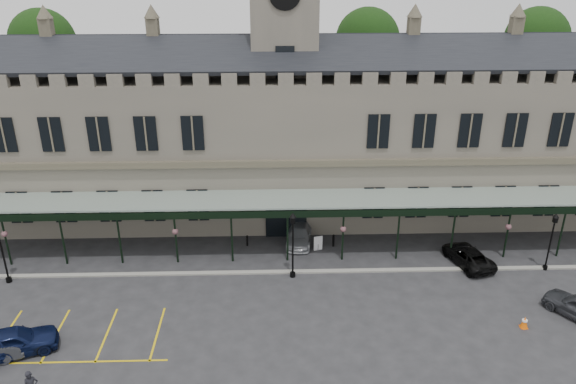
{
  "coord_description": "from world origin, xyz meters",
  "views": [
    {
      "loc": [
        -1.04,
        -28.34,
        21.25
      ],
      "look_at": [
        0.0,
        6.0,
        6.0
      ],
      "focal_mm": 35.0,
      "sensor_mm": 36.0,
      "label": 1
    }
  ],
  "objects_px": {
    "lamp_post_mid": "(293,240)",
    "car_left_a": "(12,342)",
    "station_building": "(284,138)",
    "lamp_post_right": "(552,237)",
    "car_taxi": "(299,234)",
    "car_van": "(468,256)",
    "sign_board": "(318,243)",
    "lamp_post_left": "(0,244)",
    "traffic_cone": "(524,322)",
    "clock_tower": "(284,57)"
  },
  "relations": [
    {
      "from": "lamp_post_mid",
      "to": "car_left_a",
      "type": "bearing_deg",
      "value": -154.75
    },
    {
      "from": "car_left_a",
      "to": "lamp_post_mid",
      "type": "bearing_deg",
      "value": -86.26
    },
    {
      "from": "station_building",
      "to": "lamp_post_right",
      "type": "height_order",
      "value": "station_building"
    },
    {
      "from": "car_taxi",
      "to": "car_van",
      "type": "bearing_deg",
      "value": -10.32
    },
    {
      "from": "station_building",
      "to": "sign_board",
      "type": "distance_m",
      "value": 9.66
    },
    {
      "from": "station_building",
      "to": "car_left_a",
      "type": "distance_m",
      "value": 24.92
    },
    {
      "from": "station_building",
      "to": "lamp_post_left",
      "type": "height_order",
      "value": "station_building"
    },
    {
      "from": "car_left_a",
      "to": "car_van",
      "type": "xyz_separation_m",
      "value": [
        28.73,
        8.9,
        -0.19
      ]
    },
    {
      "from": "car_taxi",
      "to": "lamp_post_left",
      "type": "bearing_deg",
      "value": -159.04
    },
    {
      "from": "lamp_post_mid",
      "to": "lamp_post_right",
      "type": "xyz_separation_m",
      "value": [
        18.0,
        0.41,
        -0.31
      ]
    },
    {
      "from": "station_building",
      "to": "lamp_post_mid",
      "type": "distance_m",
      "value": 11.5
    },
    {
      "from": "lamp_post_left",
      "to": "traffic_cone",
      "type": "relative_size",
      "value": 6.5
    },
    {
      "from": "lamp_post_left",
      "to": "station_building",
      "type": "bearing_deg",
      "value": 29.88
    },
    {
      "from": "station_building",
      "to": "car_left_a",
      "type": "xyz_separation_m",
      "value": [
        -15.73,
        -18.49,
        -5.64
      ]
    },
    {
      "from": "lamp_post_left",
      "to": "lamp_post_right",
      "type": "relative_size",
      "value": 1.13
    },
    {
      "from": "lamp_post_mid",
      "to": "car_taxi",
      "type": "bearing_deg",
      "value": 82.02
    },
    {
      "from": "lamp_post_left",
      "to": "car_taxi",
      "type": "bearing_deg",
      "value": 14.22
    },
    {
      "from": "clock_tower",
      "to": "station_building",
      "type": "bearing_deg",
      "value": -90.0
    },
    {
      "from": "traffic_cone",
      "to": "car_van",
      "type": "height_order",
      "value": "car_van"
    },
    {
      "from": "car_van",
      "to": "car_taxi",
      "type": "bearing_deg",
      "value": -33.13
    },
    {
      "from": "car_taxi",
      "to": "car_van",
      "type": "relative_size",
      "value": 0.98
    },
    {
      "from": "lamp_post_mid",
      "to": "car_van",
      "type": "bearing_deg",
      "value": 6.06
    },
    {
      "from": "station_building",
      "to": "lamp_post_right",
      "type": "bearing_deg",
      "value": -29.93
    },
    {
      "from": "sign_board",
      "to": "car_taxi",
      "type": "xyz_separation_m",
      "value": [
        -1.35,
        1.37,
        0.08
      ]
    },
    {
      "from": "traffic_cone",
      "to": "sign_board",
      "type": "relative_size",
      "value": 0.66
    },
    {
      "from": "station_building",
      "to": "car_taxi",
      "type": "bearing_deg",
      "value": -80.39
    },
    {
      "from": "sign_board",
      "to": "car_van",
      "type": "bearing_deg",
      "value": -27.9
    },
    {
      "from": "car_van",
      "to": "station_building",
      "type": "bearing_deg",
      "value": -52.48
    },
    {
      "from": "clock_tower",
      "to": "lamp_post_mid",
      "type": "relative_size",
      "value": 5.01
    },
    {
      "from": "traffic_cone",
      "to": "lamp_post_mid",
      "type": "bearing_deg",
      "value": 156.15
    },
    {
      "from": "clock_tower",
      "to": "traffic_cone",
      "type": "height_order",
      "value": "clock_tower"
    },
    {
      "from": "lamp_post_right",
      "to": "car_van",
      "type": "height_order",
      "value": "lamp_post_right"
    },
    {
      "from": "traffic_cone",
      "to": "station_building",
      "type": "bearing_deg",
      "value": 129.53
    },
    {
      "from": "clock_tower",
      "to": "traffic_cone",
      "type": "xyz_separation_m",
      "value": [
        14.05,
        -17.11,
        -12.73
      ]
    },
    {
      "from": "clock_tower",
      "to": "car_van",
      "type": "bearing_deg",
      "value": -36.67
    },
    {
      "from": "car_taxi",
      "to": "car_van",
      "type": "distance_m",
      "value": 12.55
    },
    {
      "from": "car_van",
      "to": "lamp_post_right",
      "type": "bearing_deg",
      "value": 153.87
    },
    {
      "from": "car_van",
      "to": "traffic_cone",
      "type": "bearing_deg",
      "value": 81.95
    },
    {
      "from": "sign_board",
      "to": "clock_tower",
      "type": "bearing_deg",
      "value": 92.05
    },
    {
      "from": "clock_tower",
      "to": "car_left_a",
      "type": "bearing_deg",
      "value": -130.24
    },
    {
      "from": "lamp_post_mid",
      "to": "lamp_post_right",
      "type": "height_order",
      "value": "lamp_post_mid"
    },
    {
      "from": "clock_tower",
      "to": "lamp_post_right",
      "type": "xyz_separation_m",
      "value": [
        18.3,
        -10.62,
        -10.49
      ]
    },
    {
      "from": "clock_tower",
      "to": "car_taxi",
      "type": "distance_m",
      "value": 13.87
    },
    {
      "from": "lamp_post_right",
      "to": "car_taxi",
      "type": "distance_m",
      "value": 18.01
    },
    {
      "from": "lamp_post_mid",
      "to": "traffic_cone",
      "type": "height_order",
      "value": "lamp_post_mid"
    },
    {
      "from": "station_building",
      "to": "lamp_post_left",
      "type": "relative_size",
      "value": 12.02
    },
    {
      "from": "station_building",
      "to": "car_taxi",
      "type": "distance_m",
      "value": 8.35
    },
    {
      "from": "lamp_post_mid",
      "to": "car_taxi",
      "type": "height_order",
      "value": "lamp_post_mid"
    },
    {
      "from": "station_building",
      "to": "traffic_cone",
      "type": "distance_m",
      "value": 22.89
    },
    {
      "from": "station_building",
      "to": "lamp_post_left",
      "type": "distance_m",
      "value": 22.4
    }
  ]
}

